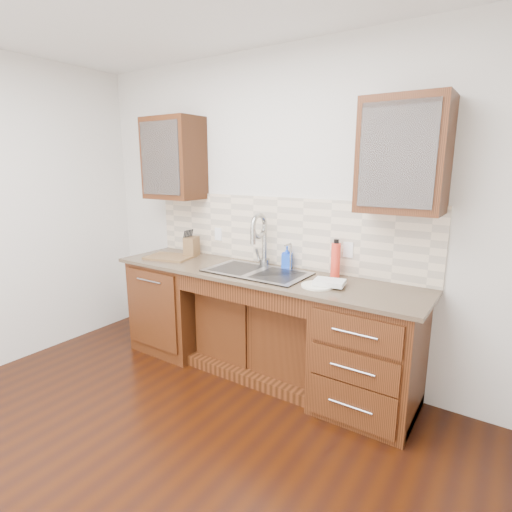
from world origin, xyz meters
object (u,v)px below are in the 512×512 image
Objects in this scene: soap_bottle at (287,257)px; water_bottle at (336,260)px; plate at (317,286)px; cutting_board at (170,257)px; knife_block at (192,247)px.

soap_bottle is 0.71× the size of water_bottle.
water_bottle is at bearing 88.64° from plate.
water_bottle is at bearing 9.08° from cutting_board.
cutting_board is (-1.55, 0.06, 0.00)m from plate.
soap_bottle is 0.99m from knife_block.
water_bottle reaches higher than knife_block.
knife_block is (-1.43, 0.23, 0.09)m from plate.
cutting_board is at bearing -142.90° from knife_block.
water_bottle is at bearing -27.72° from soap_bottle.
plate is at bearing -91.36° from water_bottle.
knife_block reaches higher than cutting_board.
water_bottle is 1.45× the size of knife_block.
soap_bottle is 0.82× the size of plate.
plate is at bearing -60.82° from soap_bottle.
water_bottle is 1.58m from cutting_board.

